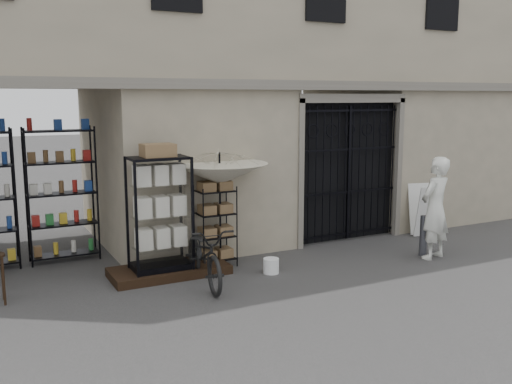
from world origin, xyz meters
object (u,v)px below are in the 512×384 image
bicycle (205,284)px  market_umbrella (220,168)px  wire_rack (215,227)px  steel_bollard (423,236)px  shopkeeper (432,258)px  white_bucket (271,266)px  display_cabinet (160,219)px  easel_sign (424,210)px

bicycle → market_umbrella: bearing=59.2°
wire_rack → market_umbrella: bearing=-4.6°
steel_bollard → shopkeeper: 0.45m
market_umbrella → white_bucket: size_ratio=9.05×
wire_rack → white_bucket: 1.24m
market_umbrella → bicycle: 2.09m
display_cabinet → steel_bollard: (4.91, -1.01, -0.61)m
display_cabinet → shopkeeper: size_ratio=1.07×
steel_bollard → shopkeeper: (0.05, -0.22, -0.39)m
white_bucket → steel_bollard: (3.14, -0.36, 0.26)m
wire_rack → easel_sign: wire_rack is taller
display_cabinet → white_bucket: bearing=-9.2°
display_cabinet → easel_sign: (6.03, 0.17, -0.43)m
market_umbrella → bicycle: market_umbrella is taller
market_umbrella → bicycle: bearing=-127.2°
wire_rack → easel_sign: bearing=-8.3°
market_umbrella → easel_sign: bearing=-0.6°
white_bucket → easel_sign: easel_sign is taller
display_cabinet → easel_sign: bearing=12.6°
shopkeeper → easel_sign: (1.07, 1.39, 0.58)m
wire_rack → bicycle: bearing=-130.9°
bicycle → wire_rack: bearing=63.3°
white_bucket → easel_sign: 4.36m
wire_rack → shopkeeper: bearing=-28.2°
easel_sign → display_cabinet: bearing=-164.7°
market_umbrella → bicycle: (-0.66, -0.88, -1.78)m
wire_rack → shopkeeper: size_ratio=0.76×
market_umbrella → white_bucket: (0.58, -0.87, -1.65)m
white_bucket → market_umbrella: bearing=123.6°
market_umbrella → easel_sign: market_umbrella is taller
white_bucket → bicycle: size_ratio=0.14×
bicycle → steel_bollard: 4.41m
bicycle → steel_bollard: bicycle is taller
white_bucket → steel_bollard: bearing=-6.5°
display_cabinet → easel_sign: 6.05m
display_cabinet → market_umbrella: market_umbrella is taller
display_cabinet → wire_rack: 1.15m
bicycle → display_cabinet: bearing=135.0°
wire_rack → steel_bollard: wire_rack is taller
display_cabinet → steel_bollard: size_ratio=2.63×
market_umbrella → easel_sign: (4.84, -0.05, -1.20)m
steel_bollard → easel_sign: easel_sign is taller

